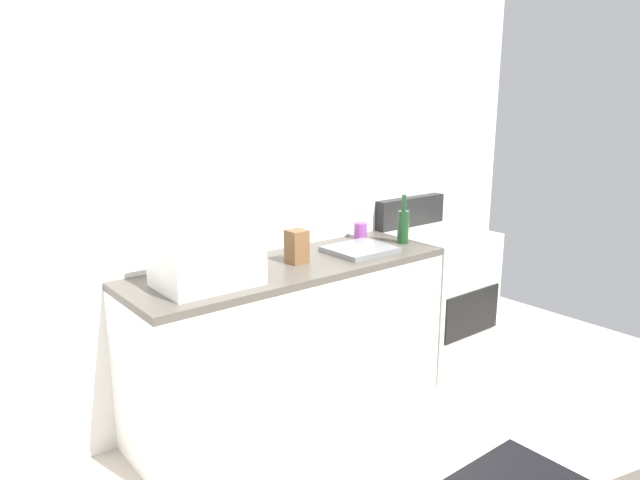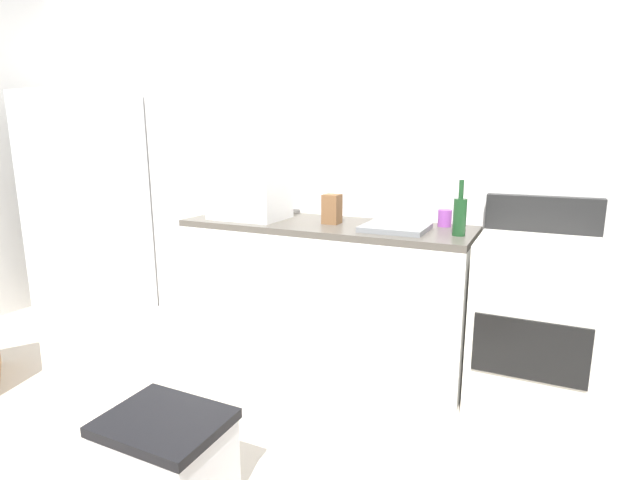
{
  "view_description": "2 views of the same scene",
  "coord_description": "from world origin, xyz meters",
  "px_view_note": "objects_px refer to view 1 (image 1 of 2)",
  "views": [
    {
      "loc": [
        -1.47,
        -1.28,
        1.77
      ],
      "look_at": [
        0.16,
        0.76,
        1.14
      ],
      "focal_mm": 33.0,
      "sensor_mm": 36.0,
      "label": 1
    },
    {
      "loc": [
        1.52,
        -1.45,
        1.41
      ],
      "look_at": [
        0.4,
        0.91,
        0.86
      ],
      "focal_mm": 26.78,
      "sensor_mm": 36.0,
      "label": 2
    }
  ],
  "objects_px": {
    "stove_oven": "(435,294)",
    "wine_bottle": "(403,225)",
    "microwave": "(206,258)",
    "knife_block": "(297,246)",
    "coffee_mug": "(361,231)"
  },
  "relations": [
    {
      "from": "coffee_mug",
      "to": "knife_block",
      "type": "distance_m",
      "value": 0.68
    },
    {
      "from": "wine_bottle",
      "to": "stove_oven",
      "type": "bearing_deg",
      "value": 8.22
    },
    {
      "from": "stove_oven",
      "to": "wine_bottle",
      "type": "bearing_deg",
      "value": -171.78
    },
    {
      "from": "microwave",
      "to": "stove_oven",
      "type": "bearing_deg",
      "value": 1.78
    },
    {
      "from": "microwave",
      "to": "wine_bottle",
      "type": "xyz_separation_m",
      "value": [
        1.34,
        -0.0,
        -0.03
      ]
    },
    {
      "from": "wine_bottle",
      "to": "coffee_mug",
      "type": "distance_m",
      "value": 0.28
    },
    {
      "from": "stove_oven",
      "to": "microwave",
      "type": "relative_size",
      "value": 2.39
    },
    {
      "from": "stove_oven",
      "to": "wine_bottle",
      "type": "relative_size",
      "value": 3.67
    },
    {
      "from": "microwave",
      "to": "knife_block",
      "type": "bearing_deg",
      "value": 4.78
    },
    {
      "from": "microwave",
      "to": "coffee_mug",
      "type": "xyz_separation_m",
      "value": [
        1.21,
        0.25,
        -0.09
      ]
    },
    {
      "from": "wine_bottle",
      "to": "knife_block",
      "type": "distance_m",
      "value": 0.77
    },
    {
      "from": "stove_oven",
      "to": "wine_bottle",
      "type": "distance_m",
      "value": 0.68
    },
    {
      "from": "coffee_mug",
      "to": "knife_block",
      "type": "relative_size",
      "value": 0.56
    },
    {
      "from": "stove_oven",
      "to": "knife_block",
      "type": "relative_size",
      "value": 6.11
    },
    {
      "from": "microwave",
      "to": "knife_block",
      "type": "height_order",
      "value": "microwave"
    }
  ]
}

